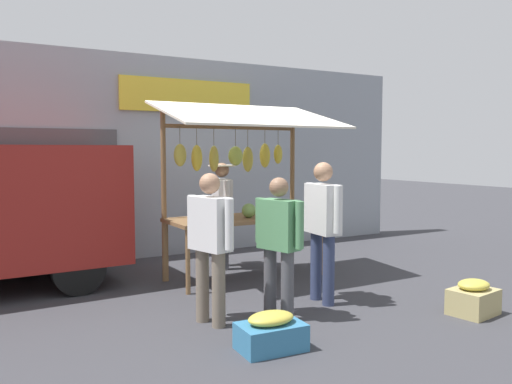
{
  "coord_description": "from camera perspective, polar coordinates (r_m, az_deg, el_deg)",
  "views": [
    {
      "loc": [
        3.53,
        6.45,
        1.81
      ],
      "look_at": [
        0.0,
        0.3,
        1.25
      ],
      "focal_mm": 36.78,
      "sensor_mm": 36.0,
      "label": 1
    }
  ],
  "objects": [
    {
      "name": "street_backdrop",
      "position": [
        9.32,
        -7.91,
        3.79
      ],
      "size": [
        9.0,
        0.3,
        3.4
      ],
      "color": "#8C939E",
      "rests_on": "ground"
    },
    {
      "name": "shopper_with_shopping_bag",
      "position": [
        5.45,
        -5.02,
        -5.02
      ],
      "size": [
        0.34,
        0.66,
        1.58
      ],
      "rotation": [
        0.0,
        0.0,
        -1.3
      ],
      "color": "#726656",
      "rests_on": "ground"
    },
    {
      "name": "shopper_in_grey_tee",
      "position": [
        5.64,
        2.49,
        -5.09
      ],
      "size": [
        0.33,
        0.65,
        1.53
      ],
      "rotation": [
        0.0,
        0.0,
        -1.3
      ],
      "color": "#4C4C51",
      "rests_on": "ground"
    },
    {
      "name": "produce_crate_near",
      "position": [
        6.38,
        22.56,
        -10.64
      ],
      "size": [
        0.55,
        0.47,
        0.39
      ],
      "color": "tan",
      "rests_on": "ground"
    },
    {
      "name": "market_stall",
      "position": [
        7.4,
        -1.45,
        2.54
      ],
      "size": [
        2.5,
        1.46,
        2.5
      ],
      "color": "brown",
      "rests_on": "ground"
    },
    {
      "name": "ground_plane",
      "position": [
        7.57,
        -1.14,
        -9.31
      ],
      "size": [
        40.0,
        40.0,
        0.0
      ],
      "primitive_type": "plane",
      "color": "#38383D"
    },
    {
      "name": "vendor_with_sunhat",
      "position": [
        8.06,
        -3.74,
        -1.55
      ],
      "size": [
        0.42,
        0.68,
        1.63
      ],
      "rotation": [
        0.0,
        0.0,
        1.36
      ],
      "color": "#4C4C51",
      "rests_on": "ground"
    },
    {
      "name": "shopper_with_ponytail",
      "position": [
        6.26,
        7.27,
        -3.19
      ],
      "size": [
        0.26,
        0.71,
        1.68
      ],
      "rotation": [
        0.0,
        0.0,
        -1.65
      ],
      "color": "navy",
      "rests_on": "ground"
    },
    {
      "name": "produce_crate_side",
      "position": [
        4.93,
        1.63,
        -15.04
      ],
      "size": [
        0.62,
        0.43,
        0.35
      ],
      "color": "teal",
      "rests_on": "ground"
    }
  ]
}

